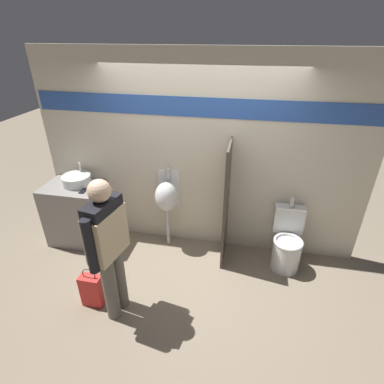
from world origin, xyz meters
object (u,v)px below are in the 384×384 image
Objects in this scene: sink_basin at (77,180)px; person_in_vest at (108,243)px; urinal_near_counter at (167,197)px; shopping_bag at (92,290)px; toilet at (287,244)px; cell_phone at (83,191)px.

sink_basin is 0.24× the size of person_in_vest.
urinal_near_counter reaches higher than shopping_bag.
toilet is 2.33m from person_in_vest.
cell_phone is 0.12× the size of urinal_near_counter.
urinal_near_counter is (1.29, 0.09, -0.18)m from sink_basin.
toilet is (1.68, -0.13, -0.47)m from urinal_near_counter.
cell_phone is 1.14m from urinal_near_counter.
person_in_vest is at bearing -49.28° from sink_basin.
urinal_near_counter is 0.72× the size of person_in_vest.
toilet reaches higher than shopping_bag.
cell_phone is at bearing 50.19° from person_in_vest.
person_in_vest is at bearing -148.55° from toilet.
urinal_near_counter is 1.74m from toilet.
sink_basin reaches higher than toilet.
cell_phone is 0.08× the size of person_in_vest.
urinal_near_counter is 1.51m from shopping_bag.
sink_basin is at bearing 121.60° from shopping_bag.
person_in_vest is at bearing -50.45° from cell_phone.
toilet is (2.78, 0.13, -0.58)m from cell_phone.
cell_phone is 2.84m from toilet.
urinal_near_counter is at bearing 175.41° from toilet.
cell_phone is at bearing -166.34° from urinal_near_counter.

